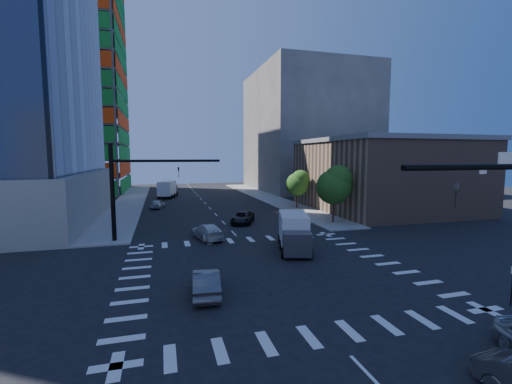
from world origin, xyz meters
name	(u,v)px	position (x,y,z in m)	size (l,w,h in m)	color
ground	(269,270)	(0.00, 0.00, 0.00)	(160.00, 160.00, 0.00)	black
road_markings	(269,270)	(0.00, 0.00, 0.01)	(20.00, 20.00, 0.01)	silver
sidewalk_ne	(268,198)	(12.50, 40.00, 0.07)	(5.00, 60.00, 0.15)	gray
sidewalk_nw	(130,202)	(-12.50, 40.00, 0.07)	(5.00, 60.00, 0.15)	gray
construction_building	(60,79)	(-27.41, 61.93, 24.61)	(25.16, 34.50, 70.60)	slate
commercial_building	(383,174)	(25.00, 22.00, 5.31)	(20.50, 22.50, 10.60)	#8F6853
bg_building_ne	(306,131)	(27.00, 55.00, 14.00)	(24.00, 30.00, 28.00)	#5F5A56
signal_mast_nw	(129,183)	(-10.00, 11.50, 5.49)	(10.20, 0.40, 9.00)	black
tree_south	(335,184)	(12.63, 13.90, 4.69)	(4.16, 4.16, 6.82)	#382316
tree_north	(298,183)	(12.93, 25.90, 3.99)	(3.54, 3.52, 5.78)	#382316
no_parking_sign	(512,281)	(10.70, -9.00, 1.38)	(0.30, 0.06, 2.20)	black
car_nb_far	(243,218)	(2.16, 17.04, 0.68)	(2.26, 4.90, 1.36)	black
car_sb_near	(207,232)	(-2.97, 10.32, 0.73)	(2.04, 5.01, 1.45)	silver
car_sb_mid	(158,204)	(-7.78, 32.01, 0.67)	(1.58, 3.93, 1.34)	#B7BBBF
car_sb_cross	(206,282)	(-4.80, -3.08, 0.72)	(1.52, 4.35, 1.43)	#515156
box_truck_near	(294,235)	(3.57, 4.14, 1.34)	(3.99, 6.24, 3.03)	black
box_truck_far	(168,190)	(-5.88, 45.82, 1.43)	(4.13, 6.64, 3.24)	black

